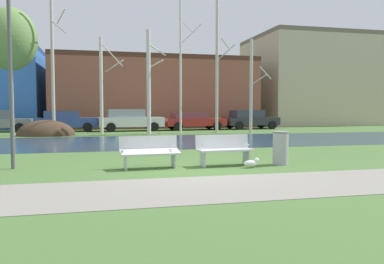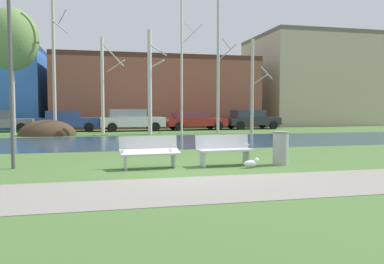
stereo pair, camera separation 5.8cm
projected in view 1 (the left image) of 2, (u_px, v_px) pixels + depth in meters
name	position (u px, v px, depth m)	size (l,w,h in m)	color
ground_plane	(148.00, 140.00, 19.76)	(120.00, 120.00, 0.00)	#476B33
paved_path_strip	(219.00, 187.00, 7.87)	(60.00, 2.59, 0.01)	gray
river_band	(150.00, 141.00, 18.88)	(80.00, 8.06, 0.01)	#284256
soil_mound	(46.00, 135.00, 23.05)	(3.36, 2.45, 1.89)	#423021
bench_left	(150.00, 151.00, 10.41)	(1.63, 0.65, 0.87)	silver
bench_right	(224.00, 149.00, 10.90)	(1.63, 0.65, 0.87)	silver
trash_bin	(281.00, 147.00, 11.07)	(0.47, 0.47, 0.97)	#999B9E
seagull	(251.00, 163.00, 10.50)	(0.48, 0.18, 0.27)	white
streetlamp	(9.00, 21.00, 10.10)	(0.32, 0.32, 5.95)	#4C4C51
birch_far_left	(10.00, 39.00, 22.85)	(3.09, 3.09, 7.60)	beige
birch_left	(53.00, 58.00, 22.96)	(0.95, 1.64, 9.09)	#BCB7A8
birch_center_left	(102.00, 84.00, 24.46)	(1.52, 2.78, 6.12)	beige
birch_center	(149.00, 81.00, 23.76)	(1.21, 1.99, 6.45)	beige
birch_center_right	(181.00, 63.00, 24.68)	(1.49, 2.25, 8.81)	beige
birch_right	(217.00, 65.00, 25.64)	(1.38, 2.15, 8.87)	#BCB7A8
birch_far_right	(252.00, 86.00, 25.20)	(1.50, 2.42, 6.13)	#BCB7A8
parked_sedan_second_blue	(66.00, 121.00, 26.95)	(4.22, 2.20, 1.45)	#2D4793
parked_hatch_third_white	(130.00, 120.00, 27.56)	(4.67, 2.18, 1.57)	silver
parked_wagon_fourth_red	(193.00, 120.00, 29.04)	(4.72, 2.35, 1.34)	maroon
parked_suv_fifth_dark	(249.00, 119.00, 30.38)	(4.35, 2.32, 1.49)	#282B30
building_brick_low	(153.00, 93.00, 35.01)	(17.34, 8.52, 6.06)	brown
building_beige_block	(311.00, 81.00, 39.65)	(12.09, 9.65, 8.88)	#BCAD8E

